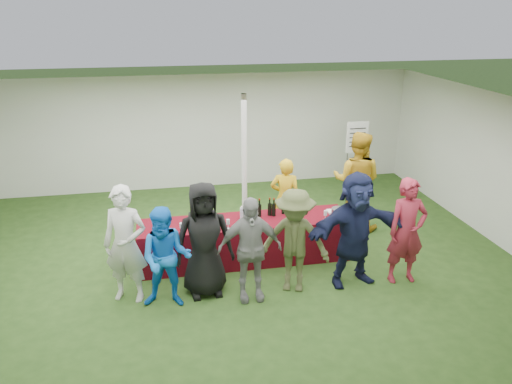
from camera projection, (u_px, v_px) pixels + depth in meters
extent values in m
plane|color=#284719|center=(228.00, 262.00, 8.63)|extent=(60.00, 60.00, 0.00)
plane|color=white|center=(204.00, 132.00, 11.83)|extent=(10.00, 0.00, 10.00)
plane|color=white|center=(288.00, 341.00, 4.48)|extent=(10.00, 0.00, 10.00)
plane|color=white|center=(499.00, 171.00, 9.05)|extent=(0.00, 8.00, 8.00)
plane|color=white|center=(225.00, 107.00, 7.68)|extent=(10.00, 10.00, 0.00)
cylinder|color=silver|center=(244.00, 166.00, 9.35)|extent=(0.10, 0.10, 2.70)
cube|color=#640813|center=(245.00, 240.00, 8.60)|extent=(3.60, 0.80, 0.75)
cylinder|color=black|center=(259.00, 210.00, 8.60)|extent=(0.07, 0.07, 0.22)
cylinder|color=black|center=(259.00, 202.00, 8.54)|extent=(0.03, 0.03, 0.08)
cylinder|color=#9A260E|center=(259.00, 199.00, 8.53)|extent=(0.03, 0.03, 0.02)
cylinder|color=black|center=(270.00, 209.00, 8.64)|extent=(0.07, 0.07, 0.22)
cylinder|color=black|center=(270.00, 201.00, 8.58)|extent=(0.03, 0.03, 0.08)
cylinder|color=#9A260E|center=(270.00, 198.00, 8.57)|extent=(0.03, 0.03, 0.02)
cylinder|color=black|center=(274.00, 210.00, 8.62)|extent=(0.07, 0.07, 0.22)
cylinder|color=black|center=(274.00, 202.00, 8.57)|extent=(0.03, 0.03, 0.08)
cylinder|color=#9A260E|center=(274.00, 199.00, 8.55)|extent=(0.03, 0.03, 0.02)
cylinder|color=black|center=(284.00, 208.00, 8.71)|extent=(0.07, 0.07, 0.22)
cylinder|color=black|center=(284.00, 200.00, 8.66)|extent=(0.03, 0.03, 0.08)
cylinder|color=#9A260E|center=(284.00, 197.00, 8.64)|extent=(0.03, 0.03, 0.02)
cylinder|color=black|center=(287.00, 208.00, 8.69)|extent=(0.07, 0.07, 0.22)
cylinder|color=black|center=(287.00, 200.00, 8.64)|extent=(0.03, 0.03, 0.08)
cylinder|color=#9A260E|center=(287.00, 197.00, 8.62)|extent=(0.03, 0.03, 0.02)
cylinder|color=silver|center=(161.00, 233.00, 7.99)|extent=(0.06, 0.06, 0.00)
cylinder|color=silver|center=(161.00, 231.00, 7.97)|extent=(0.01, 0.01, 0.07)
cylinder|color=silver|center=(160.00, 226.00, 7.94)|extent=(0.06, 0.06, 0.08)
cylinder|color=silver|center=(182.00, 232.00, 8.02)|extent=(0.06, 0.06, 0.00)
cylinder|color=silver|center=(182.00, 230.00, 8.01)|extent=(0.01, 0.01, 0.07)
cylinder|color=silver|center=(181.00, 225.00, 7.98)|extent=(0.06, 0.06, 0.08)
cylinder|color=silver|center=(201.00, 229.00, 8.12)|extent=(0.06, 0.06, 0.00)
cylinder|color=silver|center=(201.00, 227.00, 8.11)|extent=(0.01, 0.01, 0.07)
cylinder|color=silver|center=(201.00, 223.00, 8.08)|extent=(0.06, 0.06, 0.08)
cylinder|color=silver|center=(228.00, 229.00, 8.15)|extent=(0.06, 0.06, 0.00)
cylinder|color=silver|center=(228.00, 226.00, 8.14)|extent=(0.01, 0.01, 0.07)
cylinder|color=silver|center=(228.00, 222.00, 8.11)|extent=(0.06, 0.06, 0.08)
cylinder|color=#3F0612|center=(228.00, 224.00, 8.12)|extent=(0.05, 0.05, 0.02)
cylinder|color=silver|center=(325.00, 219.00, 8.50)|extent=(0.06, 0.06, 0.00)
cylinder|color=silver|center=(325.00, 217.00, 8.49)|extent=(0.01, 0.01, 0.07)
cylinder|color=silver|center=(325.00, 213.00, 8.46)|extent=(0.06, 0.06, 0.08)
cylinder|color=#3F0612|center=(325.00, 215.00, 8.47)|extent=(0.05, 0.05, 0.02)
cylinder|color=silver|center=(242.00, 213.00, 8.50)|extent=(0.07, 0.07, 0.20)
cylinder|color=silver|center=(242.00, 207.00, 8.46)|extent=(0.03, 0.03, 0.03)
cube|color=white|center=(335.00, 211.00, 8.80)|extent=(0.25, 0.18, 0.03)
cylinder|color=slate|center=(339.00, 213.00, 8.52)|extent=(0.25, 0.25, 0.18)
cylinder|color=slate|center=(346.00, 177.00, 11.24)|extent=(0.02, 0.02, 1.10)
cylinder|color=slate|center=(363.00, 175.00, 11.31)|extent=(0.02, 0.02, 1.10)
cube|color=white|center=(357.00, 137.00, 10.96)|extent=(0.50, 0.02, 0.70)
cube|color=black|center=(358.00, 129.00, 10.88)|extent=(0.36, 0.01, 0.02)
cube|color=black|center=(358.00, 133.00, 10.91)|extent=(0.36, 0.01, 0.02)
cube|color=black|center=(357.00, 137.00, 10.95)|extent=(0.36, 0.01, 0.02)
cube|color=black|center=(357.00, 142.00, 10.98)|extent=(0.36, 0.01, 0.02)
cube|color=black|center=(357.00, 146.00, 11.02)|extent=(0.36, 0.01, 0.02)
imported|color=gold|center=(285.00, 198.00, 9.35)|extent=(0.66, 0.54, 1.56)
imported|color=gold|center=(356.00, 181.00, 9.68)|extent=(1.20, 1.13, 1.95)
imported|color=beige|center=(126.00, 245.00, 7.28)|extent=(0.76, 0.62, 1.80)
imported|color=blue|center=(166.00, 258.00, 7.16)|extent=(0.85, 0.72, 1.55)
imported|color=black|center=(204.00, 240.00, 7.43)|extent=(0.92, 0.64, 1.80)
imported|color=gray|center=(250.00, 249.00, 7.32)|extent=(0.96, 0.41, 1.63)
imported|color=#464E2A|center=(294.00, 241.00, 7.55)|extent=(1.22, 0.95, 1.66)
imported|color=#151A39|center=(355.00, 229.00, 7.71)|extent=(1.78, 0.79, 1.85)
imported|color=maroon|center=(407.00, 231.00, 7.79)|extent=(0.63, 0.41, 1.73)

